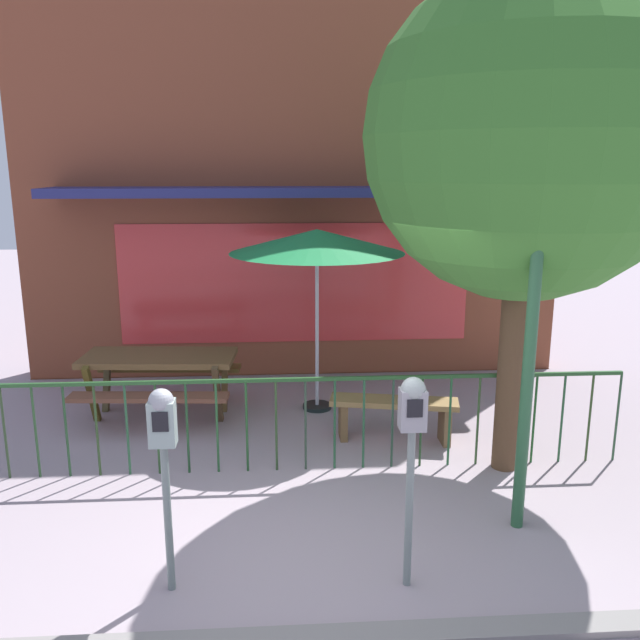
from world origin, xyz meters
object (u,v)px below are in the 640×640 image
at_px(picnic_table_left, 159,368).
at_px(street_tree, 526,138).
at_px(patio_umbrella, 317,242).
at_px(street_lamp, 540,217).
at_px(patio_bench, 394,410).
at_px(parking_meter_far, 412,427).
at_px(parking_meter_near, 163,437).

relative_size(picnic_table_left, street_tree, 0.40).
bearing_deg(patio_umbrella, street_lamp, -62.06).
xyz_separation_m(patio_bench, parking_meter_far, (-0.35, -2.57, 0.87)).
height_order(parking_meter_near, street_tree, street_tree).
distance_m(patio_umbrella, parking_meter_far, 3.73).
bearing_deg(street_lamp, parking_meter_far, -146.10).
height_order(patio_bench, parking_meter_far, parking_meter_far).
height_order(picnic_table_left, patio_bench, picnic_table_left).
bearing_deg(parking_meter_near, parking_meter_far, -2.00).
bearing_deg(parking_meter_far, patio_umbrella, 96.86).
bearing_deg(patio_bench, parking_meter_near, -129.36).
height_order(street_tree, street_lamp, street_tree).
xyz_separation_m(parking_meter_far, street_lamp, (1.09, 0.73, 1.37)).
relative_size(patio_umbrella, parking_meter_far, 1.42).
height_order(parking_meter_far, street_tree, street_tree).
distance_m(patio_umbrella, parking_meter_near, 3.88).
bearing_deg(picnic_table_left, patio_umbrella, 3.97).
bearing_deg(parking_meter_far, street_lamp, 33.90).
relative_size(patio_bench, street_lamp, 0.36).
xyz_separation_m(patio_umbrella, patio_bench, (0.78, -1.04, -1.74)).
height_order(picnic_table_left, patio_umbrella, patio_umbrella).
bearing_deg(street_tree, parking_meter_near, -149.93).
bearing_deg(street_tree, picnic_table_left, 156.10).
relative_size(patio_umbrella, parking_meter_near, 1.48).
relative_size(parking_meter_far, street_tree, 0.34).
height_order(picnic_table_left, street_tree, street_tree).
bearing_deg(parking_meter_near, patio_bench, 50.64).
bearing_deg(street_tree, patio_bench, 143.97).
xyz_separation_m(patio_umbrella, street_tree, (1.79, -1.77, 1.13)).
relative_size(picnic_table_left, patio_bench, 1.32).
distance_m(picnic_table_left, street_tree, 4.82).
height_order(picnic_table_left, parking_meter_far, parking_meter_far).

